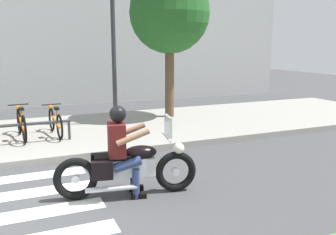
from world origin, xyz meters
TOP-DOWN VIEW (x-y plane):
  - ground_plane at (0.00, 0.00)m, footprint 48.00×48.00m
  - sidewalk at (0.00, 4.39)m, footprint 24.00×4.40m
  - crosswalk_stripe_2 at (-0.01, 0.00)m, footprint 2.80×0.40m
  - crosswalk_stripe_3 at (-0.01, 0.80)m, footprint 2.80×0.40m
  - crosswalk_stripe_4 at (-0.01, 1.60)m, footprint 2.80×0.40m
  - motorcycle at (1.82, 0.11)m, footprint 2.25×0.80m
  - rider at (1.75, 0.13)m, footprint 0.70×0.62m
  - bicycle_2 at (0.38, 4.04)m, footprint 0.48×1.70m
  - bicycle_3 at (1.16, 4.04)m, footprint 0.48×1.64m
  - bike_rack at (-0.01, 3.49)m, footprint 2.94×0.07m
  - street_lamp at (2.89, 4.79)m, footprint 0.28×0.28m
  - tree_near_rack at (4.74, 5.19)m, footprint 2.41×2.41m

SIDE VIEW (x-z plane):
  - ground_plane at x=0.00m, z-range 0.00..0.00m
  - crosswalk_stripe_2 at x=-0.01m, z-range 0.00..0.01m
  - crosswalk_stripe_3 at x=-0.01m, z-range 0.00..0.01m
  - crosswalk_stripe_4 at x=-0.01m, z-range 0.00..0.01m
  - sidewalk at x=0.00m, z-range 0.00..0.15m
  - motorcycle at x=1.82m, z-range -0.16..1.10m
  - bicycle_3 at x=1.16m, z-range 0.12..0.86m
  - bicycle_2 at x=0.38m, z-range 0.12..0.90m
  - bike_rack at x=-0.01m, z-range 0.32..0.80m
  - rider at x=1.75m, z-range 0.11..1.57m
  - street_lamp at x=2.89m, z-range 0.46..4.98m
  - tree_near_rack at x=4.74m, z-range 1.02..5.52m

